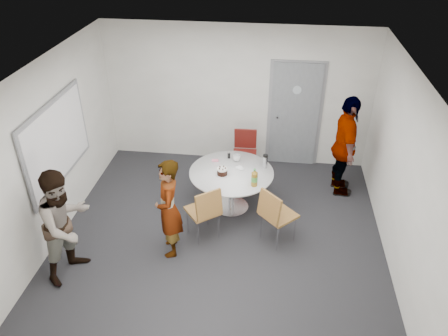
# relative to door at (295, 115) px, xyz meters

# --- Properties ---
(floor) EXTENTS (5.00, 5.00, 0.00)m
(floor) POSITION_rel_door_xyz_m (-1.10, -2.48, -1.03)
(floor) COLOR black
(floor) RESTS_ON ground
(ceiling) EXTENTS (5.00, 5.00, 0.00)m
(ceiling) POSITION_rel_door_xyz_m (-1.10, -2.48, 1.67)
(ceiling) COLOR silver
(ceiling) RESTS_ON wall_back
(wall_back) EXTENTS (5.00, 0.00, 5.00)m
(wall_back) POSITION_rel_door_xyz_m (-1.10, 0.02, 0.32)
(wall_back) COLOR silver
(wall_back) RESTS_ON floor
(wall_left) EXTENTS (0.00, 5.00, 5.00)m
(wall_left) POSITION_rel_door_xyz_m (-3.60, -2.48, 0.32)
(wall_left) COLOR silver
(wall_left) RESTS_ON floor
(wall_right) EXTENTS (0.00, 5.00, 5.00)m
(wall_right) POSITION_rel_door_xyz_m (1.40, -2.48, 0.32)
(wall_right) COLOR silver
(wall_right) RESTS_ON floor
(wall_front) EXTENTS (5.00, 0.00, 5.00)m
(wall_front) POSITION_rel_door_xyz_m (-1.10, -4.98, 0.32)
(wall_front) COLOR silver
(wall_front) RESTS_ON floor
(door) EXTENTS (1.02, 0.17, 2.12)m
(door) POSITION_rel_door_xyz_m (0.00, 0.00, 0.00)
(door) COLOR slate
(door) RESTS_ON wall_back
(whiteboard) EXTENTS (0.04, 1.90, 1.25)m
(whiteboard) POSITION_rel_door_xyz_m (-3.56, -2.28, 0.42)
(whiteboard) COLOR gray
(whiteboard) RESTS_ON wall_left
(table) EXTENTS (1.38, 1.38, 1.02)m
(table) POSITION_rel_door_xyz_m (-0.99, -1.66, -0.40)
(table) COLOR silver
(table) RESTS_ON floor
(chair_near_left) EXTENTS (0.63, 0.64, 0.93)m
(chair_near_left) POSITION_rel_door_xyz_m (-1.31, -2.50, -0.46)
(chair_near_left) COLOR olive
(chair_near_left) RESTS_ON floor
(chair_near_right) EXTENTS (0.65, 0.65, 0.94)m
(chair_near_right) POSITION_rel_door_xyz_m (-0.28, -2.46, -0.45)
(chair_near_right) COLOR olive
(chair_near_right) RESTS_ON floor
(chair_far) EXTENTS (0.45, 0.49, 0.91)m
(chair_far) POSITION_rel_door_xyz_m (-0.88, -0.56, -0.47)
(chair_far) COLOR #5C1612
(chair_far) RESTS_ON floor
(person_main) EXTENTS (0.50, 0.64, 1.55)m
(person_main) POSITION_rel_door_xyz_m (-1.78, -2.83, -0.25)
(person_main) COLOR #A5C6EA
(person_main) RESTS_ON floor
(person_left) EXTENTS (0.89, 0.99, 1.66)m
(person_left) POSITION_rel_door_xyz_m (-3.05, -3.40, -0.19)
(person_left) COLOR white
(person_left) RESTS_ON floor
(person_right) EXTENTS (0.51, 1.10, 1.83)m
(person_right) POSITION_rel_door_xyz_m (0.85, -0.93, -0.11)
(person_right) COLOR black
(person_right) RESTS_ON floor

